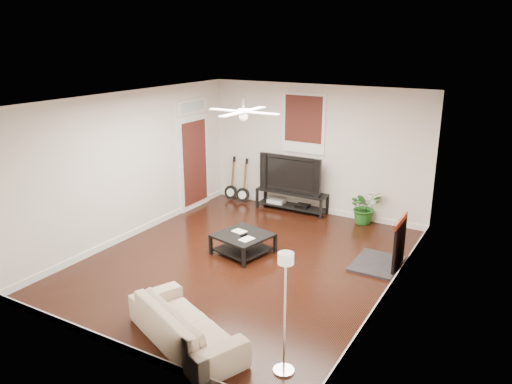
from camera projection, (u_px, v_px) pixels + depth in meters
room at (244, 184)px, 8.23m from camera, size 5.01×6.01×2.81m
brick_accent at (410, 191)px, 7.87m from camera, size 0.02×2.20×2.80m
fireplace at (388, 242)px, 8.29m from camera, size 0.80×1.10×0.92m
window_back at (303, 124)px, 10.66m from camera, size 1.00×0.06×1.30m
door_left at (194, 154)px, 11.02m from camera, size 0.08×1.00×2.50m
tv_stand at (292, 201)px, 11.09m from camera, size 1.62×0.43×0.45m
tv at (293, 173)px, 10.92m from camera, size 1.45×0.19×0.84m
coffee_table at (243, 244)px, 8.89m from camera, size 1.04×1.04×0.37m
sofa at (185, 323)px, 6.26m from camera, size 1.99×1.40×0.54m
floor_lamp at (285, 314)px, 5.56m from camera, size 0.33×0.33×1.52m
potted_plant at (365, 207)px, 10.29m from camera, size 0.86×0.86×0.73m
guitar_left at (231, 179)px, 11.74m from camera, size 0.35×0.27×1.05m
guitar_right at (243, 181)px, 11.55m from camera, size 0.37×0.30×1.05m
ceiling_fan at (243, 112)px, 7.87m from camera, size 1.24×1.24×0.32m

